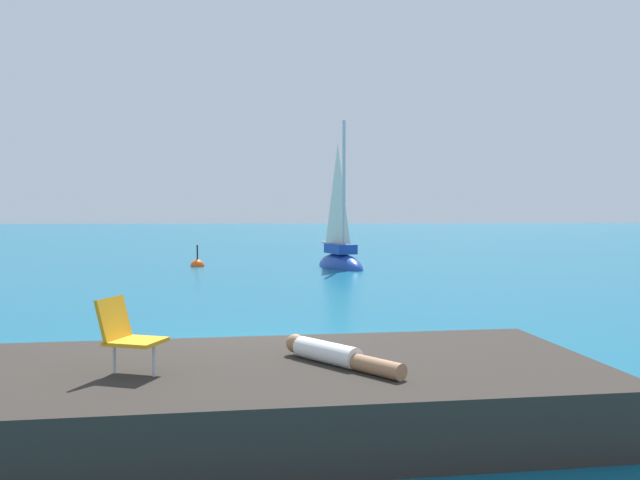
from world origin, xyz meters
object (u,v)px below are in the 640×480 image
object	(u,v)px
person_sunbather	(335,355)
beach_chair	(126,332)
sailboat_near	(340,259)
marker_buoy	(197,266)

from	to	relation	value
person_sunbather	beach_chair	bearing A→B (deg)	-121.08
sailboat_near	beach_chair	bearing A→B (deg)	-31.35
beach_chair	marker_buoy	size ratio (longest dim) A/B	0.71
beach_chair	sailboat_near	bearing A→B (deg)	98.47
person_sunbather	beach_chair	size ratio (longest dim) A/B	1.81
sailboat_near	marker_buoy	xyz separation A→B (m)	(-5.62, 0.87, -0.33)
person_sunbather	sailboat_near	bearing A→B (deg)	136.24
person_sunbather	marker_buoy	world-z (taller)	person_sunbather
marker_buoy	sailboat_near	bearing A→B (deg)	-8.80
sailboat_near	person_sunbather	size ratio (longest dim) A/B	4.30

